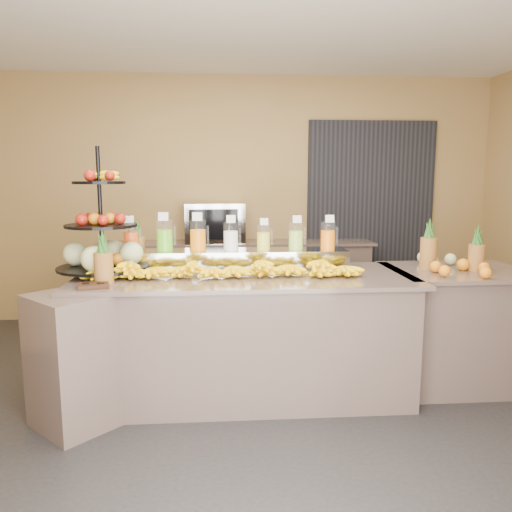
{
  "coord_description": "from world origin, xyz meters",
  "views": [
    {
      "loc": [
        -0.19,
        -3.35,
        1.65
      ],
      "look_at": [
        0.08,
        0.3,
        1.07
      ],
      "focal_mm": 35.0,
      "sensor_mm": 36.0,
      "label": 1
    }
  ],
  "objects": [
    {
      "name": "ground",
      "position": [
        0.0,
        0.0,
        0.0
      ],
      "size": [
        6.0,
        6.0,
        0.0
      ],
      "primitive_type": "plane",
      "color": "black",
      "rests_on": "ground"
    },
    {
      "name": "room_envelope",
      "position": [
        0.19,
        0.79,
        1.88
      ],
      "size": [
        6.04,
        5.02,
        2.82
      ],
      "color": "olive",
      "rests_on": "ground"
    },
    {
      "name": "buffet_counter",
      "position": [
        -0.12,
        0.26,
        0.47
      ],
      "size": [
        2.75,
        1.25,
        0.93
      ],
      "color": "gray",
      "rests_on": "ground"
    },
    {
      "name": "right_counter",
      "position": [
        1.7,
        0.4,
        0.47
      ],
      "size": [
        1.08,
        0.88,
        0.93
      ],
      "color": "gray",
      "rests_on": "ground"
    },
    {
      "name": "back_ledge",
      "position": [
        0.0,
        2.25,
        0.47
      ],
      "size": [
        3.1,
        0.55,
        0.93
      ],
      "color": "gray",
      "rests_on": "ground"
    },
    {
      "name": "pitcher_tray",
      "position": [
        -0.1,
        0.58,
        1.01
      ],
      "size": [
        1.85,
        0.3,
        0.15
      ],
      "primitive_type": "cube",
      "color": "gray",
      "rests_on": "buffet_counter"
    },
    {
      "name": "juice_pitcher_orange_a",
      "position": [
        -0.88,
        0.58,
        1.18
      ],
      "size": [
        0.12,
        0.12,
        0.29
      ],
      "color": "silver",
      "rests_on": "pitcher_tray"
    },
    {
      "name": "juice_pitcher_green",
      "position": [
        -0.62,
        0.58,
        1.19
      ],
      "size": [
        0.13,
        0.14,
        0.32
      ],
      "color": "silver",
      "rests_on": "pitcher_tray"
    },
    {
      "name": "juice_pitcher_orange_b",
      "position": [
        -0.36,
        0.58,
        1.19
      ],
      "size": [
        0.13,
        0.13,
        0.32
      ],
      "color": "silver",
      "rests_on": "pitcher_tray"
    },
    {
      "name": "juice_pitcher_milk",
      "position": [
        -0.1,
        0.58,
        1.18
      ],
      "size": [
        0.12,
        0.13,
        0.29
      ],
      "color": "silver",
      "rests_on": "pitcher_tray"
    },
    {
      "name": "juice_pitcher_lemon",
      "position": [
        0.16,
        0.58,
        1.17
      ],
      "size": [
        0.11,
        0.11,
        0.27
      ],
      "color": "silver",
      "rests_on": "pitcher_tray"
    },
    {
      "name": "juice_pitcher_lime",
      "position": [
        0.42,
        0.58,
        1.18
      ],
      "size": [
        0.12,
        0.12,
        0.29
      ],
      "color": "silver",
      "rests_on": "pitcher_tray"
    },
    {
      "name": "juice_pitcher_orange_c",
      "position": [
        0.68,
        0.58,
        1.18
      ],
      "size": [
        0.12,
        0.12,
        0.29
      ],
      "color": "silver",
      "rests_on": "pitcher_tray"
    },
    {
      "name": "banana_heap",
      "position": [
        -0.15,
        0.26,
        1.0
      ],
      "size": [
        2.01,
        0.18,
        0.17
      ],
      "color": "yellow",
      "rests_on": "buffet_counter"
    },
    {
      "name": "fruit_stand",
      "position": [
        -1.02,
        0.41,
        1.17
      ],
      "size": [
        0.74,
        0.74,
        0.95
      ],
      "rotation": [
        0.0,
        0.0,
        -0.11
      ],
      "color": "black",
      "rests_on": "buffet_counter"
    },
    {
      "name": "condiment_caddy",
      "position": [
        -1.03,
        -0.06,
        0.94
      ],
      "size": [
        0.23,
        0.19,
        0.03
      ],
      "primitive_type": "cube",
      "rotation": [
        0.0,
        0.0,
        0.28
      ],
      "color": "#311B0D",
      "rests_on": "buffet_counter"
    },
    {
      "name": "pineapple_left_a",
      "position": [
        -0.98,
        0.07,
        1.07
      ],
      "size": [
        0.13,
        0.13,
        0.38
      ],
      "rotation": [
        0.0,
        0.0,
        0.43
      ],
      "color": "brown",
      "rests_on": "buffet_counter"
    },
    {
      "name": "pineapple_left_b",
      "position": [
        -0.86,
        0.78,
        1.08
      ],
      "size": [
        0.13,
        0.13,
        0.4
      ],
      "rotation": [
        0.0,
        0.0,
        0.29
      ],
      "color": "brown",
      "rests_on": "buffet_counter"
    },
    {
      "name": "right_fruit_pile",
      "position": [
        1.62,
        0.29,
        1.01
      ],
      "size": [
        0.47,
        0.45,
        0.25
      ],
      "color": "brown",
      "rests_on": "right_counter"
    },
    {
      "name": "oven_warmer",
      "position": [
        -0.25,
        2.25,
        1.15
      ],
      "size": [
        0.7,
        0.51,
        0.44
      ],
      "primitive_type": "cube",
      "rotation": [
        0.0,
        0.0,
        0.08
      ],
      "color": "gray",
      "rests_on": "back_ledge"
    }
  ]
}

